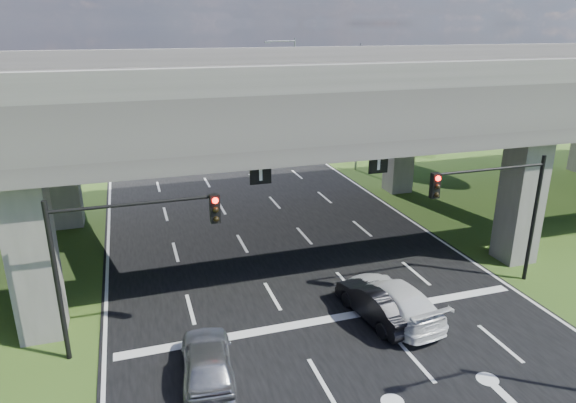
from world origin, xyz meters
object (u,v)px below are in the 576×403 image
signal_left (120,245)px  car_white (391,299)px  signal_right (498,200)px  streetlight_beyond (291,79)px  streetlight_far (354,98)px  car_silver (208,361)px  car_dark (378,302)px

signal_left → car_white: bearing=-5.3°
signal_right → streetlight_beyond: bearing=86.4°
streetlight_far → car_silver: bearing=-124.3°
car_silver → car_white: 7.98m
signal_left → streetlight_far: size_ratio=0.60×
streetlight_beyond → car_white: (-7.71, -37.00, -5.06)m
signal_left → car_white: (10.21, -0.94, -3.40)m
signal_left → streetlight_far: (17.92, 20.06, 1.66)m
car_white → streetlight_far: bearing=-117.9°
streetlight_far → car_dark: (-8.30, -21.00, -5.10)m
signal_right → car_white: (-5.43, -0.94, -3.40)m
signal_right → car_white: size_ratio=1.15×
streetlight_beyond → car_silver: 42.01m
car_silver → car_white: (7.79, 1.72, 0.03)m
car_silver → streetlight_beyond: bearing=-105.9°
streetlight_beyond → car_silver: (-15.50, -38.72, -5.09)m
car_silver → car_white: bearing=-161.7°
streetlight_far → car_silver: streetlight_far is taller
streetlight_far → car_white: bearing=-110.2°
car_white → signal_left: bearing=-13.1°
car_silver → car_white: size_ratio=0.82×
signal_left → streetlight_far: 26.95m
signal_right → streetlight_far: bearing=83.5°
signal_left → car_dark: signal_left is taller
car_silver → car_dark: bearing=-160.7°
streetlight_far → streetlight_beyond: size_ratio=1.00×
streetlight_far → car_dark: 23.15m
signal_right → car_silver: signal_right is taller
signal_right → car_white: signal_right is taller
streetlight_beyond → car_dark: (-8.30, -37.00, -5.10)m
signal_right → streetlight_far: (2.27, 20.06, 1.66)m
signal_right → car_silver: bearing=-168.6°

